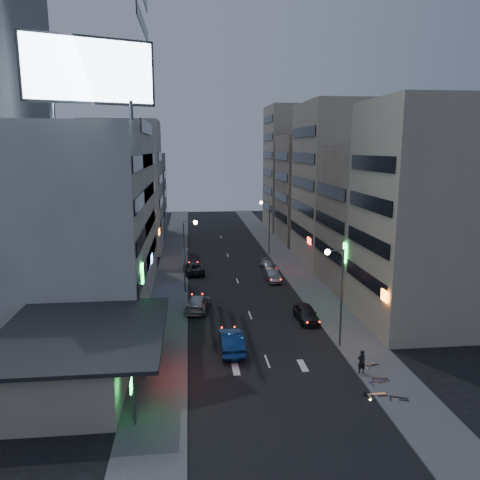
{
  "coord_description": "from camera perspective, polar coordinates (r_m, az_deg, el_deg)",
  "views": [
    {
      "loc": [
        -5.63,
        -28.54,
        15.85
      ],
      "look_at": [
        -0.5,
        18.39,
        6.57
      ],
      "focal_mm": 35.0,
      "sensor_mm": 36.0,
      "label": 1
    }
  ],
  "objects": [
    {
      "name": "street_lamp_left",
      "position": [
        51.62,
        -6.41,
        -0.67
      ],
      "size": [
        1.6,
        0.44,
        8.02
      ],
      "color": "#595B60",
      "rests_on": "sidewalk_left"
    },
    {
      "name": "street_lamp_right_far",
      "position": [
        70.29,
        3.29,
        2.52
      ],
      "size": [
        1.6,
        0.44,
        8.02
      ],
      "color": "#595B60",
      "rests_on": "sidewalk_right"
    },
    {
      "name": "scooter_silver_b",
      "position": [
        37.31,
        16.12,
        -13.36
      ],
      "size": [
        1.13,
        1.89,
        1.09
      ],
      "primitive_type": null,
      "rotation": [
        0.0,
        0.0,
        1.89
      ],
      "color": "#B6B9BE",
      "rests_on": "sidewalk_right"
    },
    {
      "name": "white_building",
      "position": [
        50.32,
        -19.25,
        2.67
      ],
      "size": [
        14.0,
        24.0,
        18.0
      ],
      "primitive_type": "cube",
      "color": "silver",
      "rests_on": "ground"
    },
    {
      "name": "scooter_blue",
      "position": [
        34.97,
        17.02,
        -15.2
      ],
      "size": [
        0.82,
        1.74,
        1.02
      ],
      "primitive_type": null,
      "rotation": [
        0.0,
        0.0,
        1.73
      ],
      "color": "navy",
      "rests_on": "sidewalk_right"
    },
    {
      "name": "billboard",
      "position": [
        39.64,
        -17.87,
        19.04
      ],
      "size": [
        9.52,
        3.75,
        6.2
      ],
      "rotation": [
        0.0,
        0.0,
        0.35
      ],
      "color": "#595B60",
      "rests_on": "white_building"
    },
    {
      "name": "shophouse_far",
      "position": [
        66.98,
        11.81,
        6.73
      ],
      "size": [
        10.0,
        14.0,
        22.0
      ],
      "primitive_type": "cube",
      "color": "tan",
      "rests_on": "ground"
    },
    {
      "name": "far_right_b",
      "position": [
        95.11,
        7.0,
        8.71
      ],
      "size": [
        12.0,
        12.0,
        24.0
      ],
      "primitive_type": "cube",
      "color": "tan",
      "rests_on": "ground"
    },
    {
      "name": "far_left_b",
      "position": [
        87.56,
        -13.06,
        5.36
      ],
      "size": [
        12.0,
        10.0,
        15.0
      ],
      "primitive_type": "cube",
      "color": "slate",
      "rests_on": "ground"
    },
    {
      "name": "ground",
      "position": [
        33.13,
        4.53,
        -17.5
      ],
      "size": [
        180.0,
        180.0,
        0.0
      ],
      "primitive_type": "plane",
      "color": "black",
      "rests_on": "ground"
    },
    {
      "name": "road_car_silver",
      "position": [
        47.04,
        -5.18,
        -7.66
      ],
      "size": [
        3.03,
        5.44,
        1.49
      ],
      "primitive_type": "imported",
      "rotation": [
        0.0,
        0.0,
        2.95
      ],
      "color": "#A5A9AD",
      "rests_on": "ground"
    },
    {
      "name": "parked_car_left",
      "position": [
        60.64,
        -5.68,
        -3.39
      ],
      "size": [
        2.87,
        5.35,
        1.43
      ],
      "primitive_type": "imported",
      "rotation": [
        0.0,
        0.0,
        3.24
      ],
      "color": "#252429",
      "rests_on": "ground"
    },
    {
      "name": "shophouse_mid",
      "position": [
        55.34,
        16.3,
        2.51
      ],
      "size": [
        11.0,
        12.0,
        16.0
      ],
      "primitive_type": "cube",
      "color": "tan",
      "rests_on": "ground"
    },
    {
      "name": "sidewalk_left",
      "position": [
        60.68,
        -8.28,
        -4.09
      ],
      "size": [
        4.0,
        120.0,
        0.12
      ],
      "primitive_type": "cube",
      "color": "#4C4C4F",
      "rests_on": "ground"
    },
    {
      "name": "parked_car_right_mid",
      "position": [
        57.03,
        3.96,
        -4.32
      ],
      "size": [
        1.69,
        4.3,
        1.39
      ],
      "primitive_type": "imported",
      "rotation": [
        0.0,
        0.0,
        0.05
      ],
      "color": "#95999C",
      "rests_on": "ground"
    },
    {
      "name": "sidewalk_right",
      "position": [
        62.15,
        6.66,
        -3.68
      ],
      "size": [
        4.0,
        120.0,
        0.12
      ],
      "primitive_type": "cube",
      "color": "#4C4C4F",
      "rests_on": "ground"
    },
    {
      "name": "person",
      "position": [
        35.33,
        14.59,
        -14.16
      ],
      "size": [
        0.7,
        0.53,
        1.72
      ],
      "primitive_type": "imported",
      "rotation": [
        0.0,
        0.0,
        3.36
      ],
      "color": "black",
      "rests_on": "sidewalk_right"
    },
    {
      "name": "street_lamp_right_near",
      "position": [
        37.89,
        11.8,
        -5.19
      ],
      "size": [
        1.6,
        0.44,
        8.02
      ],
      "color": "#595B60",
      "rests_on": "sidewalk_right"
    },
    {
      "name": "shophouse_near",
      "position": [
        44.54,
        21.45,
        2.8
      ],
      "size": [
        10.0,
        11.0,
        20.0
      ],
      "primitive_type": "cube",
      "color": "tan",
      "rests_on": "ground"
    },
    {
      "name": "food_court",
      "position": [
        34.55,
        -20.07,
        -13.26
      ],
      "size": [
        11.0,
        13.0,
        3.88
      ],
      "color": "tan",
      "rests_on": "ground"
    },
    {
      "name": "scooter_silver_a",
      "position": [
        33.35,
        17.3,
        -16.5
      ],
      "size": [
        0.62,
        1.81,
        1.1
      ],
      "primitive_type": null,
      "rotation": [
        0.0,
        0.0,
        1.58
      ],
      "color": "silver",
      "rests_on": "sidewalk_right"
    },
    {
      "name": "scooter_black_a",
      "position": [
        33.17,
        19.93,
        -16.87
      ],
      "size": [
        1.22,
        1.82,
        1.06
      ],
      "primitive_type": null,
      "rotation": [
        0.0,
        0.0,
        1.16
      ],
      "color": "black",
      "rests_on": "sidewalk_right"
    },
    {
      "name": "scooter_black_b",
      "position": [
        35.26,
        17.66,
        -15.0
      ],
      "size": [
        0.86,
        1.77,
        1.04
      ],
      "primitive_type": null,
      "rotation": [
        0.0,
        0.0,
        1.39
      ],
      "color": "black",
      "rests_on": "sidewalk_right"
    },
    {
      "name": "far_right_a",
      "position": [
        81.62,
        8.85,
        6.17
      ],
      "size": [
        11.0,
        12.0,
        18.0
      ],
      "primitive_type": "cube",
      "color": "tan",
      "rests_on": "ground"
    },
    {
      "name": "parked_car_right_near",
      "position": [
        44.56,
        8.06,
        -8.82
      ],
      "size": [
        1.89,
        4.42,
        1.49
      ],
      "primitive_type": "imported",
      "rotation": [
        0.0,
        0.0,
        0.03
      ],
      "color": "#2B2A2F",
      "rests_on": "ground"
    },
    {
      "name": "road_car_blue",
      "position": [
        37.93,
        -1.07,
        -12.22
      ],
      "size": [
        1.76,
        5.01,
        1.65
      ],
      "primitive_type": "imported",
      "rotation": [
        0.0,
        0.0,
        3.14
      ],
      "color": "navy",
      "rests_on": "ground"
    },
    {
      "name": "parked_car_right_far",
      "position": [
        61.8,
        3.57,
        -3.16
      ],
      "size": [
        1.96,
        4.47,
        1.28
      ],
      "primitive_type": "imported",
      "rotation": [
        0.0,
        0.0,
        0.04
      ],
      "color": "#989C9F",
      "rests_on": "ground"
    },
    {
      "name": "far_left_a",
      "position": [
        74.43,
        -13.92,
        6.28
      ],
      "size": [
        11.0,
        10.0,
        20.0
      ],
      "primitive_type": "cube",
      "color": "silver",
      "rests_on": "ground"
    }
  ]
}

